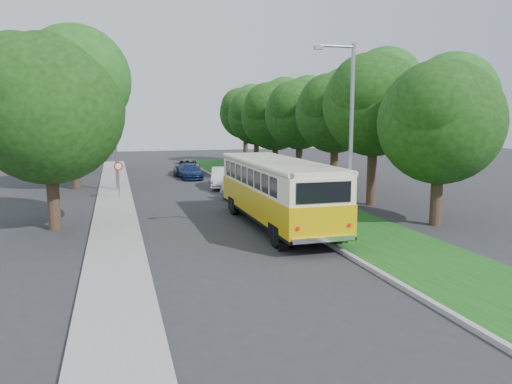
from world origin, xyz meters
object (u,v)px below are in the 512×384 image
object	(u,v)px
car_blue	(189,171)
lamppost_near	(349,138)
car_silver	(247,191)
car_grey	(187,167)
car_white	(223,178)
vintage_bus	(277,193)
lamppost_far	(114,133)

from	to	relation	value
car_blue	lamppost_near	bearing A→B (deg)	-86.90
car_silver	car_grey	world-z (taller)	car_silver
car_white	car_grey	world-z (taller)	car_white
car_silver	car_grey	xyz separation A→B (m)	(-1.31, 16.70, -0.06)
vintage_bus	car_silver	bearing A→B (deg)	86.29
lamppost_near	car_grey	size ratio (longest dim) A/B	1.62
lamppost_far	vintage_bus	distance (m)	16.26
car_silver	car_blue	size ratio (longest dim) A/B	1.03
car_white	car_grey	bearing A→B (deg)	110.88
car_silver	car_blue	distance (m)	13.42
lamppost_far	car_blue	xyz separation A→B (m)	(6.11, 5.94, -3.50)
lamppost_near	vintage_bus	distance (m)	5.25
lamppost_near	car_grey	world-z (taller)	lamppost_near
lamppost_near	car_blue	distance (m)	24.89
car_silver	car_grey	distance (m)	16.76
car_blue	car_grey	distance (m)	3.39
car_white	car_grey	distance (m)	9.62
lamppost_near	lamppost_far	distance (m)	20.53
lamppost_near	car_blue	bearing A→B (deg)	96.53
car_blue	car_grey	bearing A→B (deg)	81.72
car_grey	car_white	bearing A→B (deg)	-71.31
car_white	car_blue	xyz separation A→B (m)	(-1.59, 6.15, -0.13)
car_white	car_grey	xyz separation A→B (m)	(-1.31, 9.53, -0.07)
car_silver	car_white	distance (m)	7.18
lamppost_near	car_silver	size ratio (longest dim) A/B	1.83
car_blue	car_white	bearing A→B (deg)	-78.91
vintage_bus	car_blue	distance (m)	20.32
car_white	lamppost_far	bearing A→B (deg)	-168.43
car_silver	vintage_bus	bearing A→B (deg)	-109.81
vintage_bus	car_grey	xyz separation A→B (m)	(-0.91, 23.64, -0.95)
vintage_bus	lamppost_near	bearing A→B (deg)	-69.58
vintage_bus	car_grey	bearing A→B (deg)	91.74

